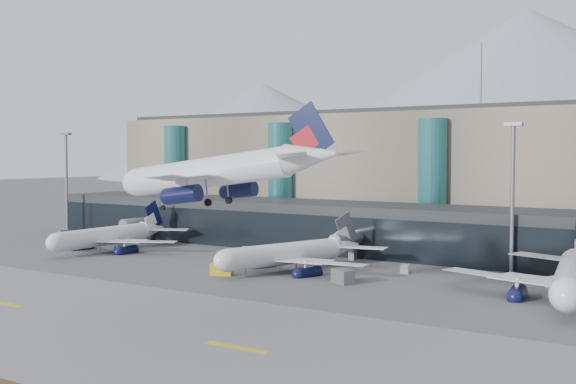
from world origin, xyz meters
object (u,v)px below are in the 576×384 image
object	(u,v)px
hero_jet	(230,163)
veh_g	(405,269)
lightmast_left	(67,178)
jet_parked_left	(115,230)
jet_parked_mid	(298,246)
veh_a	(126,245)
veh_b	(239,253)
veh_d	(556,282)
veh_c	(343,276)
veh_h	(222,269)
jet_parked_right	(573,265)
veh_f	(64,233)
lightmast_mid	(513,189)

from	to	relation	value
hero_jet	veh_g	size ratio (longest dim) A/B	14.01
hero_jet	lightmast_left	bearing A→B (deg)	147.09
jet_parked_left	veh_g	xyz separation A→B (m)	(63.81, 6.40, -3.50)
jet_parked_mid	veh_a	distance (m)	45.45
veh_b	veh_d	world-z (taller)	veh_d
lightmast_left	jet_parked_left	world-z (taller)	lightmast_left
lightmast_left	jet_parked_mid	distance (m)	79.50
veh_a	veh_c	xyz separation A→B (m)	(58.36, -9.84, 0.14)
veh_h	jet_parked_mid	bearing A→B (deg)	34.35
lightmast_left	veh_c	distance (m)	94.06
jet_parked_right	veh_g	xyz separation A→B (m)	(-28.62, 6.48, -3.97)
veh_b	veh_g	distance (m)	35.96
veh_c	veh_g	world-z (taller)	veh_c
veh_a	veh_f	world-z (taller)	veh_a
jet_parked_mid	veh_g	bearing A→B (deg)	-49.83
jet_parked_left	veh_g	bearing A→B (deg)	-86.25
jet_parked_right	jet_parked_left	bearing A→B (deg)	79.89
lightmast_mid	jet_parked_right	world-z (taller)	lightmast_mid
lightmast_mid	jet_parked_mid	size ratio (longest dim) A/B	0.76
lightmast_mid	veh_d	distance (m)	19.15
veh_c	veh_h	xyz separation A→B (m)	(-20.64, -4.59, -0.11)
veh_b	veh_g	world-z (taller)	veh_g
lightmast_mid	jet_parked_right	xyz separation A→B (m)	(13.23, -15.68, -9.76)
veh_c	veh_d	world-z (taller)	veh_c
hero_jet	veh_a	world-z (taller)	hero_jet
hero_jet	veh_b	size ratio (longest dim) A/B	13.98
jet_parked_right	veh_h	world-z (taller)	jet_parked_right
veh_f	veh_a	bearing A→B (deg)	-103.55
jet_parked_right	veh_c	bearing A→B (deg)	94.12
jet_parked_mid	jet_parked_right	distance (m)	45.59
veh_a	veh_b	xyz separation A→B (m)	(26.28, 5.09, -0.28)
jet_parked_right	veh_c	distance (m)	33.71
lightmast_left	jet_parked_right	world-z (taller)	lightmast_left
jet_parked_left	veh_b	world-z (taller)	jet_parked_left
jet_parked_mid	veh_b	world-z (taller)	jet_parked_mid
veh_a	veh_b	distance (m)	26.77
lightmast_mid	veh_b	size ratio (longest dim) A/B	10.89
veh_c	hero_jet	bearing A→B (deg)	-60.35
lightmast_left	veh_f	xyz separation A→B (m)	(2.14, -2.88, -13.59)
veh_b	veh_h	distance (m)	22.63
jet_parked_mid	veh_h	bearing A→B (deg)	164.44
jet_parked_left	veh_c	xyz separation A→B (m)	(59.93, -8.29, -3.08)
veh_c	veh_g	xyz separation A→B (m)	(3.88, 14.69, -0.41)
jet_parked_mid	veh_b	bearing A→B (deg)	85.00
veh_c	veh_f	distance (m)	90.41
lightmast_mid	veh_h	size ratio (longest dim) A/B	7.12
jet_parked_left	veh_d	bearing A→B (deg)	-88.11
jet_parked_mid	veh_d	distance (m)	42.59
lightmast_left	veh_d	distance (m)	120.50
veh_b	veh_d	size ratio (longest dim) A/B	0.77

